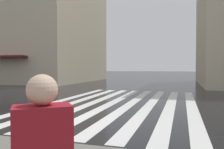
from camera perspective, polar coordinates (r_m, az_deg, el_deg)
The scene contains 3 objects.
ground_plane at distance 8.68m, azimuth -7.53°, elevation -10.77°, with size 220.00×220.00×0.00m, color black.
zebra_crossing at distance 12.24m, azimuth 2.43°, elevation -7.07°, with size 13.00×7.50×0.01m.
haussmann_block_mid at distance 37.05m, azimuth -22.99°, elevation 12.90°, with size 16.57×22.88×18.67m.
Camera 1 is at (-7.70, -3.53, 1.88)m, focal length 36.85 mm.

